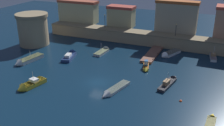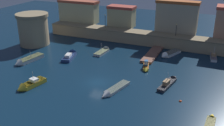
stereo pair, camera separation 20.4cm
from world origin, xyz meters
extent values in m
plane|color=#0C2338|center=(0.00, 0.00, 0.00)|extent=(137.90, 137.90, 0.00)
cube|color=#9E8966|center=(0.00, 24.93, 1.40)|extent=(51.54, 3.89, 2.81)
cube|color=#817053|center=(0.00, 24.93, 2.93)|extent=(51.54, 4.19, 0.24)
cube|color=tan|center=(-20.12, 28.61, 5.63)|extent=(11.55, 3.46, 5.64)
cube|color=#974532|center=(-20.12, 28.61, 8.80)|extent=(12.01, 3.60, 0.70)
cube|color=tan|center=(-6.72, 28.73, 5.30)|extent=(7.09, 3.70, 4.99)
cube|color=#9E3E33|center=(-6.72, 28.73, 8.15)|extent=(7.38, 3.85, 0.70)
cube|color=tan|center=(8.25, 28.44, 6.52)|extent=(10.18, 3.14, 7.42)
cube|color=#A04E25|center=(8.25, 28.44, 10.57)|extent=(10.59, 3.26, 0.70)
cylinder|color=#9E8966|center=(-24.38, 13.23, 3.57)|extent=(7.34, 7.34, 7.14)
cylinder|color=#867556|center=(-24.38, 13.23, 7.54)|extent=(7.93, 7.93, 0.80)
cube|color=brown|center=(5.44, 17.52, 0.24)|extent=(2.55, 10.93, 0.48)
cylinder|color=#503329|center=(6.58, 21.16, 0.35)|extent=(0.20, 0.20, 0.70)
cylinder|color=#503329|center=(6.58, 17.52, 0.35)|extent=(0.20, 0.20, 0.70)
cylinder|color=#503329|center=(6.58, 13.88, 0.35)|extent=(0.20, 0.20, 0.70)
cylinder|color=black|center=(-9.90, 24.93, 4.69)|extent=(0.12, 0.12, 3.29)
sphere|color=#F9D172|center=(-9.90, 24.93, 6.49)|extent=(0.32, 0.32, 0.32)
cylinder|color=black|center=(9.00, 24.93, 4.37)|extent=(0.12, 0.12, 2.65)
sphere|color=#F9D172|center=(9.00, 24.93, 5.85)|extent=(0.32, 0.32, 0.32)
cone|color=gold|center=(19.93, -3.68, 0.37)|extent=(1.18, 1.43, 1.10)
cube|color=#545218|center=(19.77, -6.77, 0.70)|extent=(1.45, 5.06, 0.08)
cube|color=gold|center=(6.21, 9.83, 0.25)|extent=(1.90, 3.39, 0.51)
cone|color=gold|center=(6.72, 7.89, 0.25)|extent=(1.25, 1.14, 1.05)
cube|color=brown|center=(6.21, 9.83, 0.47)|extent=(1.93, 3.46, 0.08)
cube|color=navy|center=(6.11, 10.19, 1.01)|extent=(0.97, 1.21, 1.01)
cube|color=#99B7C6|center=(6.25, 9.68, 1.07)|extent=(0.64, 0.22, 0.61)
cube|color=white|center=(9.34, 19.78, 0.35)|extent=(3.58, 5.30, 0.71)
cone|color=white|center=(8.11, 16.87, 0.35)|extent=(2.09, 1.94, 1.67)
cube|color=slate|center=(9.34, 19.78, 0.67)|extent=(3.65, 5.40, 0.08)
cube|color=#333338|center=(11.90, 3.72, 0.25)|extent=(2.32, 5.81, 0.49)
cone|color=#333338|center=(12.53, 7.14, 0.25)|extent=(1.47, 1.60, 1.24)
cube|color=black|center=(11.90, 3.72, 0.45)|extent=(2.37, 5.92, 0.08)
cube|color=olive|center=(11.82, 3.33, 0.86)|extent=(1.10, 1.76, 0.74)
cylinder|color=#B2B2B7|center=(11.91, 3.81, 1.46)|extent=(0.08, 0.08, 1.94)
cube|color=navy|center=(-11.00, 8.20, 0.32)|extent=(3.00, 5.44, 0.63)
cone|color=navy|center=(-11.73, 11.35, 0.32)|extent=(2.06, 1.77, 1.79)
cube|color=#12213B|center=(-11.00, 8.20, 0.59)|extent=(3.06, 5.55, 0.08)
cube|color=silver|center=(-10.89, 7.73, 0.92)|extent=(1.48, 2.15, 0.57)
cube|color=silver|center=(-5.80, 14.01, 0.26)|extent=(1.94, 4.74, 0.52)
cone|color=silver|center=(-5.65, 16.94, 0.26)|extent=(1.68, 1.39, 1.62)
cube|color=#656D4D|center=(-5.80, 14.01, 0.48)|extent=(1.98, 4.84, 0.08)
cylinder|color=#B2B2B7|center=(-5.81, 13.87, 1.55)|extent=(0.08, 0.08, 2.05)
cube|color=white|center=(4.31, -0.84, 0.25)|extent=(2.78, 5.82, 0.49)
cone|color=white|center=(3.50, -4.21, 0.25)|extent=(1.71, 1.70, 1.43)
cube|color=slate|center=(4.31, -0.84, 0.45)|extent=(2.83, 5.94, 0.08)
cube|color=gold|center=(-9.85, -5.38, 0.35)|extent=(2.74, 4.74, 0.70)
cone|color=gold|center=(-10.42, -8.12, 0.35)|extent=(1.99, 1.58, 1.77)
cube|color=brown|center=(-9.85, -5.38, 0.66)|extent=(2.79, 4.84, 0.08)
cube|color=silver|center=(-9.82, -5.24, 0.96)|extent=(1.57, 1.38, 0.52)
cube|color=#99B7C6|center=(-9.93, -5.79, 0.99)|extent=(1.22, 0.31, 0.31)
cylinder|color=#B2B2B7|center=(-9.84, -5.37, 1.66)|extent=(0.08, 0.08, 1.92)
cube|color=white|center=(18.35, 20.86, 0.32)|extent=(1.79, 4.71, 0.65)
cone|color=white|center=(17.98, 23.72, 0.32)|extent=(1.31, 1.42, 1.15)
cube|color=gray|center=(18.35, 20.86, 0.61)|extent=(1.82, 4.80, 0.08)
cube|color=olive|center=(18.35, 20.83, 0.91)|extent=(1.08, 1.17, 0.53)
cylinder|color=#B2B2B7|center=(18.38, 20.59, 1.82)|extent=(0.08, 0.08, 2.34)
cube|color=silver|center=(-17.93, 3.80, 0.41)|extent=(2.78, 6.07, 0.82)
cone|color=silver|center=(-18.49, 0.27, 0.41)|extent=(1.99, 1.66, 1.80)
cube|color=#6D764D|center=(-17.93, 3.80, 0.78)|extent=(2.83, 6.19, 0.08)
cylinder|color=#B2B2B7|center=(-17.94, 3.78, 1.55)|extent=(0.08, 0.08, 1.45)
sphere|color=#EA4C19|center=(15.03, -0.71, 0.00)|extent=(0.47, 0.47, 0.47)
camera|label=1|loc=(19.44, -38.36, 21.58)|focal=42.55mm
camera|label=2|loc=(19.62, -38.28, 21.58)|focal=42.55mm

